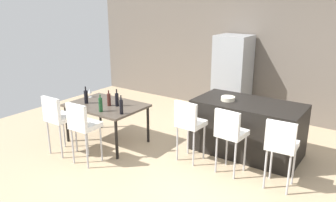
{
  "coord_description": "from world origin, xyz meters",
  "views": [
    {
      "loc": [
        2.17,
        -4.6,
        2.62
      ],
      "look_at": [
        -1.09,
        0.08,
        0.85
      ],
      "focal_mm": 35.82,
      "sensor_mm": 36.0,
      "label": 1
    }
  ],
  "objects_px": {
    "bar_chair_middle": "(230,131)",
    "dining_table": "(106,108)",
    "wine_bottle_corner": "(121,107)",
    "refrigerator": "(232,77)",
    "fruit_bowl": "(228,99)",
    "dining_chair_near": "(57,116)",
    "wine_glass_left": "(90,91)",
    "wine_bottle_far": "(101,105)",
    "wine_bottle_near": "(86,97)",
    "wine_bottle_right": "(117,99)",
    "wine_bottle_inner": "(109,99)",
    "dining_chair_far": "(82,124)",
    "bar_chair_left": "(189,122)",
    "kitchen_island": "(247,128)",
    "bar_chair_right": "(281,143)"
  },
  "relations": [
    {
      "from": "bar_chair_middle",
      "to": "dining_table",
      "type": "height_order",
      "value": "bar_chair_middle"
    },
    {
      "from": "dining_table",
      "to": "wine_bottle_corner",
      "type": "bearing_deg",
      "value": -21.33
    },
    {
      "from": "refrigerator",
      "to": "fruit_bowl",
      "type": "xyz_separation_m",
      "value": [
        0.71,
        -1.74,
        0.04
      ]
    },
    {
      "from": "dining_chair_near",
      "to": "wine_glass_left",
      "type": "bearing_deg",
      "value": 105.89
    },
    {
      "from": "wine_bottle_far",
      "to": "refrigerator",
      "type": "distance_m",
      "value": 3.21
    },
    {
      "from": "wine_bottle_corner",
      "to": "refrigerator",
      "type": "height_order",
      "value": "refrigerator"
    },
    {
      "from": "bar_chair_middle",
      "to": "wine_bottle_corner",
      "type": "xyz_separation_m",
      "value": [
        -1.79,
        -0.43,
        0.17
      ]
    },
    {
      "from": "fruit_bowl",
      "to": "refrigerator",
      "type": "bearing_deg",
      "value": 112.18
    },
    {
      "from": "dining_table",
      "to": "wine_bottle_near",
      "type": "xyz_separation_m",
      "value": [
        -0.35,
        -0.16,
        0.19
      ]
    },
    {
      "from": "dining_chair_near",
      "to": "wine_bottle_right",
      "type": "distance_m",
      "value": 1.06
    },
    {
      "from": "dining_table",
      "to": "fruit_bowl",
      "type": "distance_m",
      "value": 2.21
    },
    {
      "from": "wine_bottle_inner",
      "to": "wine_glass_left",
      "type": "distance_m",
      "value": 0.72
    },
    {
      "from": "dining_chair_far",
      "to": "wine_bottle_far",
      "type": "xyz_separation_m",
      "value": [
        -0.1,
        0.51,
        0.17
      ]
    },
    {
      "from": "wine_glass_left",
      "to": "fruit_bowl",
      "type": "bearing_deg",
      "value": 17.29
    },
    {
      "from": "dining_chair_far",
      "to": "wine_bottle_corner",
      "type": "bearing_deg",
      "value": 65.85
    },
    {
      "from": "bar_chair_middle",
      "to": "wine_bottle_corner",
      "type": "height_order",
      "value": "wine_bottle_corner"
    },
    {
      "from": "wine_bottle_near",
      "to": "wine_bottle_right",
      "type": "relative_size",
      "value": 1.01
    },
    {
      "from": "fruit_bowl",
      "to": "wine_bottle_right",
      "type": "bearing_deg",
      "value": -152.33
    },
    {
      "from": "bar_chair_left",
      "to": "bar_chair_middle",
      "type": "height_order",
      "value": "same"
    },
    {
      "from": "dining_chair_near",
      "to": "wine_glass_left",
      "type": "xyz_separation_m",
      "value": [
        -0.29,
        1.0,
        0.17
      ]
    },
    {
      "from": "wine_bottle_inner",
      "to": "bar_chair_middle",
      "type": "bearing_deg",
      "value": 5.64
    },
    {
      "from": "fruit_bowl",
      "to": "wine_bottle_near",
      "type": "bearing_deg",
      "value": -154.33
    },
    {
      "from": "wine_bottle_far",
      "to": "wine_bottle_inner",
      "type": "relative_size",
      "value": 1.05
    },
    {
      "from": "dining_chair_far",
      "to": "wine_bottle_near",
      "type": "bearing_deg",
      "value": 134.03
    },
    {
      "from": "wine_bottle_inner",
      "to": "dining_chair_far",
      "type": "bearing_deg",
      "value": -75.36
    },
    {
      "from": "bar_chair_left",
      "to": "dining_table",
      "type": "relative_size",
      "value": 0.76
    },
    {
      "from": "wine_bottle_far",
      "to": "fruit_bowl",
      "type": "bearing_deg",
      "value": 36.33
    },
    {
      "from": "dining_table",
      "to": "wine_bottle_inner",
      "type": "height_order",
      "value": "wine_bottle_inner"
    },
    {
      "from": "kitchen_island",
      "to": "dining_chair_far",
      "type": "xyz_separation_m",
      "value": [
        -2.0,
        -1.91,
        0.24
      ]
    },
    {
      "from": "kitchen_island",
      "to": "wine_bottle_far",
      "type": "bearing_deg",
      "value": -146.34
    },
    {
      "from": "bar_chair_left",
      "to": "wine_bottle_inner",
      "type": "height_order",
      "value": "bar_chair_left"
    },
    {
      "from": "bar_chair_middle",
      "to": "wine_bottle_far",
      "type": "height_order",
      "value": "bar_chair_middle"
    },
    {
      "from": "dining_chair_far",
      "to": "wine_glass_left",
      "type": "relative_size",
      "value": 6.03
    },
    {
      "from": "kitchen_island",
      "to": "dining_table",
      "type": "xyz_separation_m",
      "value": [
        -2.32,
        -1.06,
        0.22
      ]
    },
    {
      "from": "wine_bottle_corner",
      "to": "dining_chair_near",
      "type": "bearing_deg",
      "value": -145.63
    },
    {
      "from": "wine_bottle_inner",
      "to": "refrigerator",
      "type": "height_order",
      "value": "refrigerator"
    },
    {
      "from": "bar_chair_right",
      "to": "wine_bottle_corner",
      "type": "xyz_separation_m",
      "value": [
        -2.55,
        -0.43,
        0.17
      ]
    },
    {
      "from": "kitchen_island",
      "to": "wine_bottle_right",
      "type": "distance_m",
      "value": 2.36
    },
    {
      "from": "kitchen_island",
      "to": "wine_bottle_inner",
      "type": "distance_m",
      "value": 2.5
    },
    {
      "from": "bar_chair_middle",
      "to": "bar_chair_right",
      "type": "relative_size",
      "value": 1.0
    },
    {
      "from": "refrigerator",
      "to": "wine_glass_left",
      "type": "bearing_deg",
      "value": -126.2
    },
    {
      "from": "dining_chair_far",
      "to": "wine_bottle_far",
      "type": "relative_size",
      "value": 3.46
    },
    {
      "from": "dining_chair_near",
      "to": "wine_bottle_near",
      "type": "height_order",
      "value": "wine_bottle_near"
    },
    {
      "from": "bar_chair_right",
      "to": "wine_bottle_corner",
      "type": "bearing_deg",
      "value": -170.35
    },
    {
      "from": "fruit_bowl",
      "to": "wine_bottle_inner",
      "type": "bearing_deg",
      "value": -152.46
    },
    {
      "from": "kitchen_island",
      "to": "wine_bottle_corner",
      "type": "height_order",
      "value": "wine_bottle_corner"
    },
    {
      "from": "kitchen_island",
      "to": "dining_table",
      "type": "height_order",
      "value": "kitchen_island"
    },
    {
      "from": "dining_chair_far",
      "to": "refrigerator",
      "type": "distance_m",
      "value": 3.68
    },
    {
      "from": "dining_chair_near",
      "to": "dining_chair_far",
      "type": "bearing_deg",
      "value": 0.0
    },
    {
      "from": "dining_chair_far",
      "to": "wine_glass_left",
      "type": "distance_m",
      "value": 1.36
    }
  ]
}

